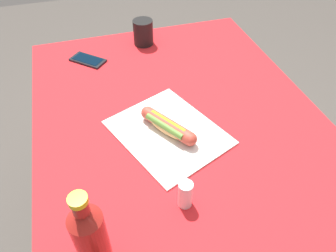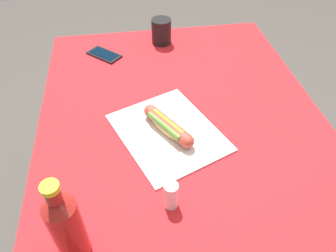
# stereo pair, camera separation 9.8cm
# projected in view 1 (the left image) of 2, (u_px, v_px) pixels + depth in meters

# --- Properties ---
(ground_plane) EXTENTS (6.00, 6.00, 0.00)m
(ground_plane) POSITION_uv_depth(u_px,v_px,m) (177.00, 236.00, 1.57)
(ground_plane) COLOR #47423D
(ground_plane) RESTS_ON ground
(dining_table) EXTENTS (1.25, 0.92, 0.76)m
(dining_table) POSITION_uv_depth(u_px,v_px,m) (180.00, 148.00, 1.13)
(dining_table) COLOR brown
(dining_table) RESTS_ON ground
(paper_wrapper) EXTENTS (0.41, 0.38, 0.01)m
(paper_wrapper) POSITION_uv_depth(u_px,v_px,m) (168.00, 132.00, 1.00)
(paper_wrapper) COLOR silver
(paper_wrapper) RESTS_ON dining_table
(hot_dog) EXTENTS (0.19, 0.13, 0.05)m
(hot_dog) POSITION_uv_depth(u_px,v_px,m) (168.00, 126.00, 0.98)
(hot_dog) COLOR tan
(hot_dog) RESTS_ON paper_wrapper
(cell_phone) EXTENTS (0.14, 0.15, 0.01)m
(cell_phone) POSITION_uv_depth(u_px,v_px,m) (88.00, 60.00, 1.29)
(cell_phone) COLOR black
(cell_phone) RESTS_ON dining_table
(soda_bottle) EXTENTS (0.07, 0.07, 0.25)m
(soda_bottle) POSITION_uv_depth(u_px,v_px,m) (91.00, 238.00, 0.64)
(soda_bottle) COLOR maroon
(soda_bottle) RESTS_ON dining_table
(drinking_cup) EXTENTS (0.08, 0.08, 0.10)m
(drinking_cup) POSITION_uv_depth(u_px,v_px,m) (143.00, 32.00, 1.35)
(drinking_cup) COLOR black
(drinking_cup) RESTS_ON dining_table
(salt_shaker) EXTENTS (0.04, 0.04, 0.08)m
(salt_shaker) POSITION_uv_depth(u_px,v_px,m) (185.00, 194.00, 0.79)
(salt_shaker) COLOR silver
(salt_shaker) RESTS_ON dining_table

